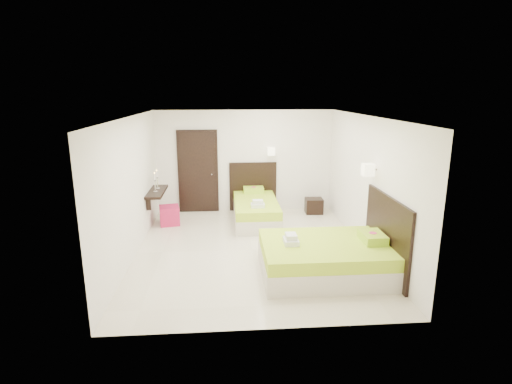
{
  "coord_description": "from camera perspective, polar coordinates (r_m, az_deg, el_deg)",
  "views": [
    {
      "loc": [
        -0.5,
        -7.38,
        3.05
      ],
      "look_at": [
        0.1,
        0.3,
        1.1
      ],
      "focal_mm": 28.0,
      "sensor_mm": 36.0,
      "label": 1
    }
  ],
  "objects": [
    {
      "name": "door",
      "position": [
        10.3,
        -8.28,
        2.86
      ],
      "size": [
        1.02,
        0.15,
        2.14
      ],
      "color": "black",
      "rests_on": "ground"
    },
    {
      "name": "bed_double",
      "position": [
        7.02,
        10.41,
        -8.98
      ],
      "size": [
        2.16,
        1.84,
        1.78
      ],
      "color": "beige",
      "rests_on": "ground"
    },
    {
      "name": "nightstand",
      "position": [
        10.36,
        8.27,
        -1.96
      ],
      "size": [
        0.45,
        0.4,
        0.38
      ],
      "primitive_type": "cube",
      "rotation": [
        0.0,
        0.0,
        -0.04
      ],
      "color": "black",
      "rests_on": "ground"
    },
    {
      "name": "bed_single",
      "position": [
        9.62,
        -0.05,
        -2.38
      ],
      "size": [
        1.22,
        2.04,
        1.68
      ],
      "color": "beige",
      "rests_on": "ground"
    },
    {
      "name": "ottoman",
      "position": [
        9.6,
        -12.25,
        -3.27
      ],
      "size": [
        0.51,
        0.51,
        0.44
      ],
      "primitive_type": "cube",
      "rotation": [
        0.0,
        0.0,
        0.19
      ],
      "color": "#AB1642",
      "rests_on": "ground"
    },
    {
      "name": "console_shelf",
      "position": [
        9.39,
        -14.04,
        0.01
      ],
      "size": [
        0.35,
        1.2,
        0.78
      ],
      "color": "black",
      "rests_on": "ground"
    },
    {
      "name": "floor",
      "position": [
        8.0,
        -0.55,
        -8.2
      ],
      "size": [
        5.5,
        5.5,
        0.0
      ],
      "primitive_type": "plane",
      "color": "beige",
      "rests_on": "ground"
    }
  ]
}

